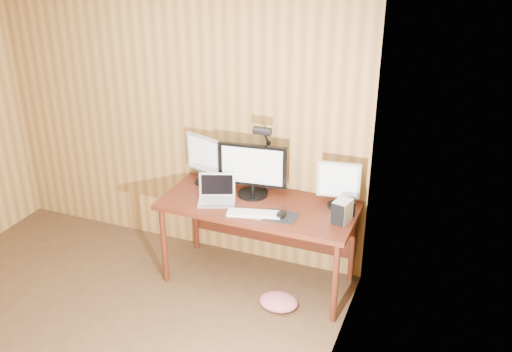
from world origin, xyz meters
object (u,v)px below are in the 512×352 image
Objects in this scene: desk_lamp at (265,148)px; desk at (261,213)px; monitor_right at (339,184)px; mouse at (281,214)px; monitor_left at (204,158)px; laptop at (217,194)px; keyboard at (254,213)px; hard_drive at (342,211)px; speaker at (352,209)px; phone at (258,216)px; monitor_center at (253,169)px.

desk is at bearing -91.39° from desk_lamp.
monitor_right reaches higher than mouse.
monitor_left reaches higher than laptop.
mouse is at bearing -1.81° from keyboard.
monitor_left reaches higher than hard_drive.
speaker is at bearing -14.05° from laptop.
desk is 0.32m from phone.
monitor_right is 0.60× the size of desk_lamp.
monitor_left is 1.12× the size of monitor_right.
hard_drive is at bearing -114.45° from speaker.
monitor_center reaches higher than hard_drive.
phone is at bearing -88.09° from desk_lamp.
monitor_center is 1.34× the size of monitor_left.
laptop is (0.24, -0.27, -0.18)m from monitor_left.
monitor_right is at bearing 54.96° from mouse.
mouse is (0.35, -0.27, -0.21)m from monitor_center.
desk_lamp is (-0.11, 0.44, 0.39)m from phone.
monitor_center is at bearing 10.34° from monitor_left.
monitor_right is 0.27m from hard_drive.
phone is at bearing -40.19° from laptop.
laptop reaches higher than speaker.
keyboard is 2.40× the size of hard_drive.
desk_lamp is at bearing 168.90° from speaker.
keyboard is 0.69m from hard_drive.
mouse is (0.82, -0.34, -0.21)m from monitor_left.
monitor_left is at bearing 110.48° from laptop.
speaker is at bearing 36.09° from mouse.
speaker is (1.09, 0.14, 0.01)m from laptop.
hard_drive is 1.65× the size of phone.
monitor_center reaches higher than keyboard.
monitor_left is 1.20× the size of laptop.
keyboard is at bearing -39.21° from laptop.
desk_lamp is at bearing 84.51° from keyboard.
monitor_center is 5.23× the size of phone.
hard_drive is 0.65m from phone.
desk is 0.70m from monitor_right.
desk_lamp reaches higher than desk.
laptop is at bearing -147.60° from monitor_center.
mouse is 0.59m from desk_lamp.
hard_drive is at bearing -2.08° from keyboard.
hard_drive reaches higher than speaker.
keyboard is at bearing -93.18° from desk_lamp.
monitor_center is at bearing -179.64° from hard_drive.
mouse is at bearing -147.45° from monitor_right.
monitor_left reaches higher than monitor_right.
speaker is (0.51, 0.21, 0.04)m from mouse.
speaker is 0.87m from desk_lamp.
hard_drive is at bearing 7.84° from monitor_left.
desk is 8.78× the size of hard_drive.
monitor_right reaches higher than laptop.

